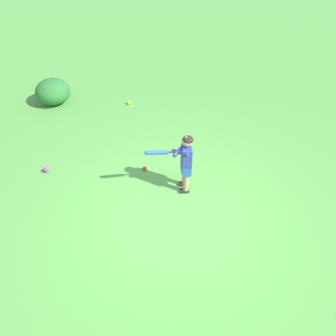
% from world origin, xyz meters
% --- Properties ---
extents(ground_plane, '(40.00, 40.00, 0.00)m').
position_xyz_m(ground_plane, '(0.00, 0.00, 0.00)').
color(ground_plane, '#519942').
extents(child_batter, '(0.35, 0.76, 1.08)m').
position_xyz_m(child_batter, '(0.57, -0.10, 0.65)').
color(child_batter, '#232328').
rests_on(child_batter, ground).
extents(play_ball_behind_batter, '(0.09, 0.09, 0.09)m').
position_xyz_m(play_ball_behind_batter, '(3.58, 1.28, 0.05)').
color(play_ball_behind_batter, yellow).
rests_on(play_ball_behind_batter, ground).
extents(play_ball_far_left, '(0.10, 0.10, 0.10)m').
position_xyz_m(play_ball_far_left, '(0.91, 2.44, 0.05)').
color(play_ball_far_left, purple).
rests_on(play_ball_far_left, ground).
extents(play_ball_far_right, '(0.08, 0.08, 0.08)m').
position_xyz_m(play_ball_far_right, '(1.04, 0.62, 0.04)').
color(play_ball_far_right, red).
rests_on(play_ball_far_right, ground).
extents(shrub_left_background, '(0.86, 0.83, 0.62)m').
position_xyz_m(shrub_left_background, '(3.57, 3.16, 0.31)').
color(shrub_left_background, '#286B2D').
rests_on(shrub_left_background, ground).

